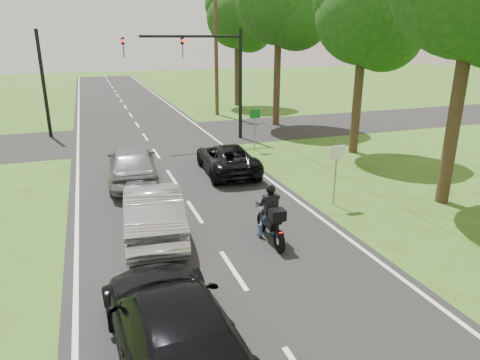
% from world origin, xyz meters
% --- Properties ---
extents(ground, '(140.00, 140.00, 0.00)m').
position_xyz_m(ground, '(0.00, 0.00, 0.00)').
color(ground, '#395417').
rests_on(ground, ground).
extents(road, '(8.00, 100.00, 0.01)m').
position_xyz_m(road, '(0.00, 10.00, 0.01)').
color(road, black).
rests_on(road, ground).
extents(cross_road, '(60.00, 7.00, 0.01)m').
position_xyz_m(cross_road, '(0.00, 16.00, 0.01)').
color(cross_road, black).
rests_on(cross_road, ground).
extents(motorcycle_rider, '(0.56, 1.99, 1.72)m').
position_xyz_m(motorcycle_rider, '(1.52, 1.14, 0.68)').
color(motorcycle_rider, black).
rests_on(motorcycle_rider, ground).
extents(dark_suv, '(2.30, 4.55, 1.23)m').
position_xyz_m(dark_suv, '(2.40, 7.88, 0.63)').
color(dark_suv, black).
rests_on(dark_suv, road).
extents(silver_sedan, '(2.01, 4.67, 1.49)m').
position_xyz_m(silver_sedan, '(-1.52, 2.70, 0.76)').
color(silver_sedan, '#B5B5BA').
rests_on(silver_sedan, road).
extents(silver_suv, '(2.22, 4.76, 1.58)m').
position_xyz_m(silver_suv, '(-1.56, 7.78, 0.80)').
color(silver_suv, '#97999E').
rests_on(silver_suv, road).
extents(dark_car_behind, '(2.37, 5.16, 1.46)m').
position_xyz_m(dark_car_behind, '(-2.00, -2.67, 0.74)').
color(dark_car_behind, black).
rests_on(dark_car_behind, road).
extents(traffic_signal, '(6.38, 0.44, 6.00)m').
position_xyz_m(traffic_signal, '(3.34, 14.00, 4.14)').
color(traffic_signal, black).
rests_on(traffic_signal, ground).
extents(signal_pole_far, '(0.20, 0.20, 6.00)m').
position_xyz_m(signal_pole_far, '(-5.20, 18.00, 3.00)').
color(signal_pole_far, black).
rests_on(signal_pole_far, ground).
extents(utility_pole_far, '(1.60, 0.28, 10.00)m').
position_xyz_m(utility_pole_far, '(6.20, 22.00, 5.08)').
color(utility_pole_far, brown).
rests_on(utility_pole_far, ground).
extents(sign_white, '(0.55, 0.07, 2.12)m').
position_xyz_m(sign_white, '(4.70, 2.98, 1.60)').
color(sign_white, slate).
rests_on(sign_white, ground).
extents(sign_green, '(0.55, 0.07, 2.12)m').
position_xyz_m(sign_green, '(4.90, 10.98, 1.60)').
color(sign_green, slate).
rests_on(sign_green, ground).
extents(tree_row_c, '(4.80, 4.65, 8.76)m').
position_xyz_m(tree_row_c, '(9.75, 8.80, 6.23)').
color(tree_row_c, '#332316').
rests_on(tree_row_c, ground).
extents(tree_row_d, '(5.76, 5.58, 10.45)m').
position_xyz_m(tree_row_d, '(9.10, 16.76, 7.43)').
color(tree_row_d, '#332316').
rests_on(tree_row_d, ground).
extents(tree_row_e, '(5.28, 5.12, 9.61)m').
position_xyz_m(tree_row_e, '(9.48, 25.78, 6.83)').
color(tree_row_e, '#332316').
rests_on(tree_row_e, ground).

